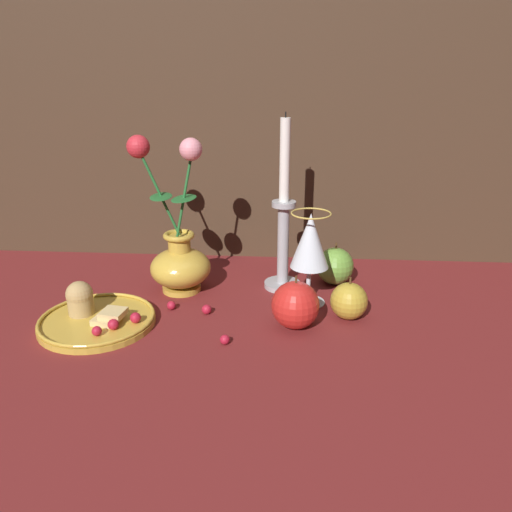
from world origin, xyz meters
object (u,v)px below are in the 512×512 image
object	(u,v)px
candlestick	(283,230)
plate_with_pastries	(95,316)
vase	(179,254)
wine_glass	(310,244)
apple_near_glass	(295,305)
apple_at_table_edge	(335,266)
apple_beside_vase	(349,301)

from	to	relation	value
candlestick	plate_with_pastries	bearing A→B (deg)	-150.82
vase	wine_glass	xyz separation A→B (m)	(0.25, -0.04, 0.04)
apple_near_glass	wine_glass	bearing A→B (deg)	75.58
plate_with_pastries	apple_at_table_edge	size ratio (longest dim) A/B	2.26
apple_beside_vase	apple_at_table_edge	size ratio (longest dim) A/B	0.89
candlestick	apple_beside_vase	world-z (taller)	candlestick
wine_glass	apple_near_glass	xyz separation A→B (m)	(-0.02, -0.10, -0.07)
wine_glass	apple_at_table_edge	distance (m)	0.13
candlestick	apple_at_table_edge	bearing A→B (deg)	13.76
wine_glass	apple_near_glass	distance (m)	0.12
candlestick	apple_beside_vase	size ratio (longest dim) A/B	4.39
wine_glass	apple_near_glass	world-z (taller)	wine_glass
wine_glass	candlestick	size ratio (longest dim) A/B	0.51
vase	apple_near_glass	distance (m)	0.26
vase	plate_with_pastries	size ratio (longest dim) A/B	1.53
plate_with_pastries	candlestick	size ratio (longest dim) A/B	0.58
vase	candlestick	bearing A→B (deg)	8.50
wine_glass	apple_at_table_edge	world-z (taller)	wine_glass
vase	apple_near_glass	size ratio (longest dim) A/B	3.22
vase	plate_with_pastries	distance (m)	0.20
apple_beside_vase	plate_with_pastries	bearing A→B (deg)	-173.24
apple_at_table_edge	apple_near_glass	bearing A→B (deg)	-113.10
apple_at_table_edge	candlestick	bearing A→B (deg)	-166.24
plate_with_pastries	candlestick	world-z (taller)	candlestick
wine_glass	apple_at_table_edge	bearing A→B (deg)	59.06
plate_with_pastries	wine_glass	world-z (taller)	wine_glass
vase	wine_glass	bearing A→B (deg)	-8.72
apple_near_glass	plate_with_pastries	bearing A→B (deg)	-177.79
apple_beside_vase	apple_near_glass	xyz separation A→B (m)	(-0.09, -0.04, 0.01)
apple_at_table_edge	wine_glass	bearing A→B (deg)	-120.94
apple_at_table_edge	vase	bearing A→B (deg)	-169.67
plate_with_pastries	apple_beside_vase	size ratio (longest dim) A/B	2.54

